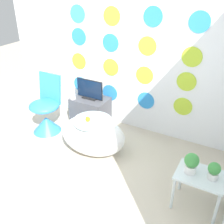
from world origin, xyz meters
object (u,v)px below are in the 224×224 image
object	(u,v)px
tv	(90,90)
potted_plant_right	(214,170)
bathtub	(93,135)
chair	(46,114)
potted_plant_left	(191,163)
vase	(73,94)

from	to	relation	value
tv	potted_plant_right	world-z (taller)	tv
bathtub	potted_plant_right	xyz separation A→B (m)	(1.63, -0.31, 0.28)
chair	potted_plant_left	size ratio (longest dim) A/B	3.98
vase	potted_plant_right	world-z (taller)	vase
vase	potted_plant_right	bearing A→B (deg)	-19.13
vase	potted_plant_left	size ratio (longest dim) A/B	0.86
bathtub	vase	world-z (taller)	vase
potted_plant_left	potted_plant_right	world-z (taller)	potted_plant_left
tv	vase	distance (m)	0.28
chair	potted_plant_left	world-z (taller)	chair
vase	potted_plant_left	bearing A→B (deg)	-21.38
bathtub	vase	distance (m)	0.88
chair	potted_plant_left	bearing A→B (deg)	-10.22
chair	potted_plant_right	xyz separation A→B (m)	(2.56, -0.40, 0.25)
bathtub	potted_plant_right	distance (m)	1.68
tv	potted_plant_left	bearing A→B (deg)	-27.45
tv	potted_plant_right	size ratio (longest dim) A/B	2.44
potted_plant_left	potted_plant_right	xyz separation A→B (m)	(0.22, 0.02, -0.02)
tv	potted_plant_right	bearing A→B (deg)	-24.53
bathtub	chair	xyz separation A→B (m)	(-0.93, 0.09, 0.04)
potted_plant_left	vase	bearing A→B (deg)	158.62
bathtub	tv	bearing A→B (deg)	125.57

